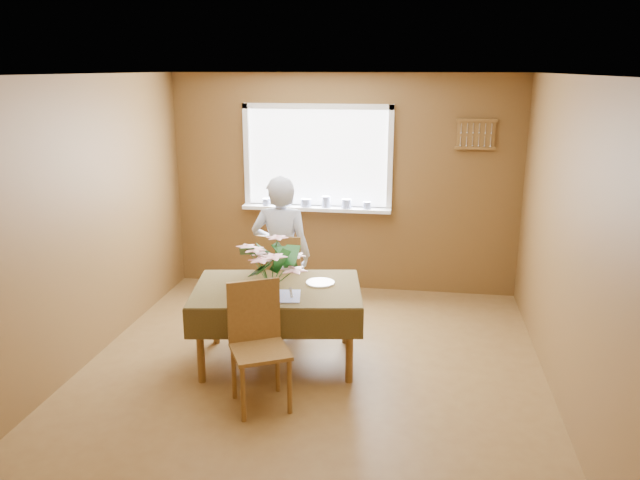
% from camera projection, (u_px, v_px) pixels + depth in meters
% --- Properties ---
extents(floor, '(4.50, 4.50, 0.00)m').
position_uv_depth(floor, '(310.00, 374.00, 5.37)').
color(floor, brown).
rests_on(floor, ground).
extents(ceiling, '(4.50, 4.50, 0.00)m').
position_uv_depth(ceiling, '(308.00, 74.00, 4.70)').
color(ceiling, white).
rests_on(ceiling, wall_back).
extents(wall_back, '(4.00, 0.00, 4.00)m').
position_uv_depth(wall_back, '(343.00, 184.00, 7.18)').
color(wall_back, brown).
rests_on(wall_back, floor).
extents(wall_front, '(4.00, 0.00, 4.00)m').
position_uv_depth(wall_front, '(225.00, 357.00, 2.90)').
color(wall_front, brown).
rests_on(wall_front, floor).
extents(wall_left, '(0.00, 4.50, 4.50)m').
position_uv_depth(wall_left, '(80.00, 225.00, 5.34)').
color(wall_left, brown).
rests_on(wall_left, floor).
extents(wall_right, '(0.00, 4.50, 4.50)m').
position_uv_depth(wall_right, '(568.00, 245.00, 4.73)').
color(wall_right, brown).
rests_on(wall_right, floor).
extents(window_assembly, '(1.72, 0.20, 1.22)m').
position_uv_depth(window_assembly, '(317.00, 176.00, 7.15)').
color(window_assembly, white).
rests_on(window_assembly, wall_back).
extents(spoon_rack, '(0.44, 0.05, 0.33)m').
position_uv_depth(spoon_rack, '(476.00, 134.00, 6.76)').
color(spoon_rack, brown).
rests_on(spoon_rack, wall_back).
extents(dining_table, '(1.59, 1.21, 0.71)m').
position_uv_depth(dining_table, '(277.00, 296.00, 5.45)').
color(dining_table, brown).
rests_on(dining_table, floor).
extents(chair_far, '(0.44, 0.44, 1.01)m').
position_uv_depth(chair_far, '(282.00, 279.00, 6.12)').
color(chair_far, brown).
rests_on(chair_far, floor).
extents(chair_near, '(0.56, 0.56, 0.97)m').
position_uv_depth(chair_near, '(258.00, 339.00, 4.81)').
color(chair_near, brown).
rests_on(chair_near, floor).
extents(seated_woman, '(0.59, 0.40, 1.58)m').
position_uv_depth(seated_woman, '(281.00, 256.00, 6.05)').
color(seated_woman, white).
rests_on(seated_woman, floor).
extents(flower_bouquet, '(0.53, 0.53, 0.45)m').
position_uv_depth(flower_bouquet, '(270.00, 263.00, 5.13)').
color(flower_bouquet, white).
rests_on(flower_bouquet, dining_table).
extents(side_plate, '(0.27, 0.27, 0.01)m').
position_uv_depth(side_plate, '(320.00, 283.00, 5.53)').
color(side_plate, white).
rests_on(side_plate, dining_table).
extents(table_knife, '(0.08, 0.24, 0.00)m').
position_uv_depth(table_knife, '(291.00, 293.00, 5.27)').
color(table_knife, silver).
rests_on(table_knife, dining_table).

